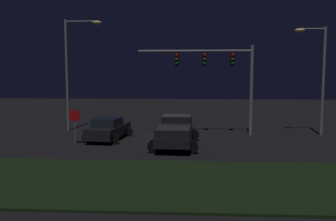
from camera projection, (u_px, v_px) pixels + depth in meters
ground_plane at (173, 141)px, 23.66m from camera, size 80.00×80.00×0.00m
grass_median at (164, 182)px, 14.50m from camera, size 24.48×6.67×0.10m
pickup_truck at (176, 130)px, 21.83m from camera, size 3.03×5.48×1.80m
car_sedan at (108, 129)px, 23.99m from camera, size 2.85×4.60×1.51m
traffic_signal_gantry at (218, 68)px, 25.50m from camera, size 8.32×0.56×6.50m
street_lamp_left at (74, 61)px, 27.57m from camera, size 2.92×0.44×8.64m
street_lamp_right at (318, 68)px, 25.41m from camera, size 2.25×0.44×7.81m
stop_sign at (75, 120)px, 22.22m from camera, size 0.76×0.08×2.23m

